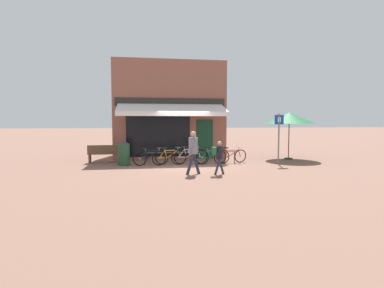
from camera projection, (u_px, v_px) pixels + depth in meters
name	position (u px, v px, depth m)	size (l,w,h in m)	color
ground_plane	(187.00, 166.00, 13.37)	(160.00, 160.00, 0.00)	brown
shop_front	(169.00, 110.00, 17.25)	(6.08, 4.56, 5.27)	#8E5647
bike_rack_rail	(191.00, 154.00, 14.12)	(4.39, 0.04, 0.57)	#47494F
bicycle_black	(151.00, 157.00, 13.74)	(1.67, 0.69, 0.82)	black
bicycle_orange	(170.00, 157.00, 13.83)	(1.67, 0.72, 0.82)	black
bicycle_silver	(189.00, 156.00, 13.87)	(1.73, 0.52, 0.87)	black
bicycle_green	(213.00, 156.00, 14.10)	(1.72, 0.58, 0.81)	black
bicycle_red	(230.00, 156.00, 14.33)	(1.73, 0.57, 0.80)	black
pedestrian_adult	(193.00, 148.00, 11.27)	(0.59, 0.53, 1.65)	#282D47
pedestrian_child	(219.00, 154.00, 11.22)	(0.50, 0.41, 1.27)	#282D47
litter_bin	(124.00, 153.00, 13.60)	(0.54, 0.54, 1.10)	#23472D
parking_sign	(279.00, 133.00, 13.87)	(0.44, 0.07, 2.36)	slate
cafe_parasol	(289.00, 118.00, 15.76)	(2.62, 2.62, 2.48)	#4C3D2D
park_bench	(105.00, 153.00, 14.45)	(1.60, 0.46, 0.87)	brown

